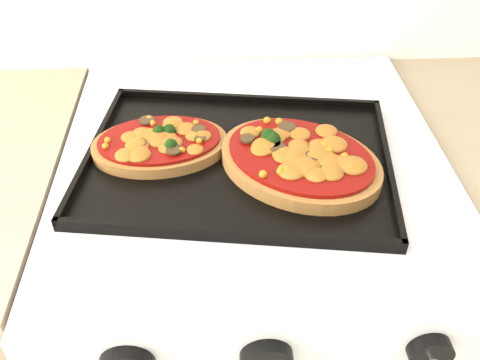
{
  "coord_description": "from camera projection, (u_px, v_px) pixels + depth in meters",
  "views": [
    {
      "loc": [
        -0.05,
        1.03,
        1.41
      ],
      "look_at": [
        -0.02,
        1.61,
        0.92
      ],
      "focal_mm": 40.0,
      "sensor_mm": 36.0,
      "label": 1
    }
  ],
  "objects": [
    {
      "name": "pizza_left",
      "position": [
        160.0,
        143.0,
        0.8
      ],
      "size": [
        0.22,
        0.16,
        0.03
      ],
      "primitive_type": null,
      "rotation": [
        0.0,
        0.0,
        0.09
      ],
      "color": "olive",
      "rests_on": "baking_tray"
    },
    {
      "name": "knob_right",
      "position": [
        430.0,
        352.0,
        0.62
      ],
      "size": [
        0.05,
        0.02,
        0.05
      ],
      "primitive_type": "cylinder",
      "rotation": [
        1.57,
        0.0,
        0.0
      ],
      "color": "black",
      "rests_on": "control_panel"
    },
    {
      "name": "control_panel",
      "position": [
        273.0,
        345.0,
        0.63
      ],
      "size": [
        0.6,
        0.02,
        0.09
      ],
      "primitive_type": "cube",
      "color": "white",
      "rests_on": "stove"
    },
    {
      "name": "knob_center",
      "position": [
        267.0,
        360.0,
        0.61
      ],
      "size": [
        0.06,
        0.02,
        0.06
      ],
      "primitive_type": "cylinder",
      "rotation": [
        1.57,
        0.0,
        0.0
      ],
      "color": "black",
      "rests_on": "control_panel"
    },
    {
      "name": "stove",
      "position": [
        250.0,
        322.0,
        1.12
      ],
      "size": [
        0.6,
        0.6,
        0.91
      ],
      "primitive_type": "cube",
      "color": "white",
      "rests_on": "floor"
    },
    {
      "name": "pizza_right",
      "position": [
        300.0,
        159.0,
        0.77
      ],
      "size": [
        0.3,
        0.29,
        0.04
      ],
      "primitive_type": null,
      "rotation": [
        0.0,
        0.0,
        -0.63
      ],
      "color": "olive",
      "rests_on": "baking_tray"
    },
    {
      "name": "baking_tray",
      "position": [
        238.0,
        157.0,
        0.8
      ],
      "size": [
        0.49,
        0.39,
        0.02
      ],
      "primitive_type": "cube",
      "rotation": [
        0.0,
        0.0,
        -0.15
      ],
      "color": "black",
      "rests_on": "stove"
    }
  ]
}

